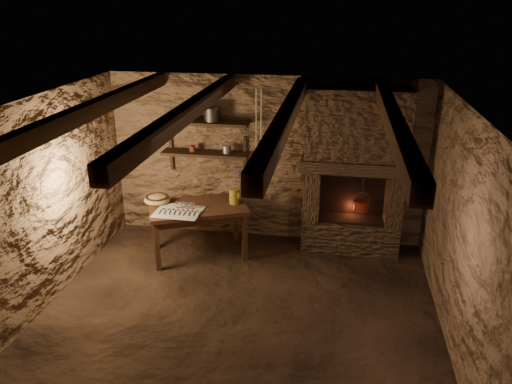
% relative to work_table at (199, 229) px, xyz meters
% --- Properties ---
extents(floor, '(4.50, 4.50, 0.00)m').
position_rel_work_table_xyz_m(floor, '(0.82, -1.24, -0.40)').
color(floor, black).
rests_on(floor, ground).
extents(back_wall, '(4.50, 0.04, 2.40)m').
position_rel_work_table_xyz_m(back_wall, '(0.82, 0.76, 0.80)').
color(back_wall, brown).
rests_on(back_wall, floor).
extents(front_wall, '(4.50, 0.04, 2.40)m').
position_rel_work_table_xyz_m(front_wall, '(0.82, -3.24, 0.80)').
color(front_wall, brown).
rests_on(front_wall, floor).
extents(left_wall, '(0.04, 4.00, 2.40)m').
position_rel_work_table_xyz_m(left_wall, '(-1.43, -1.24, 0.80)').
color(left_wall, brown).
rests_on(left_wall, floor).
extents(right_wall, '(0.04, 4.00, 2.40)m').
position_rel_work_table_xyz_m(right_wall, '(3.07, -1.24, 0.80)').
color(right_wall, brown).
rests_on(right_wall, floor).
extents(ceiling, '(4.50, 4.00, 0.04)m').
position_rel_work_table_xyz_m(ceiling, '(0.82, -1.24, 2.00)').
color(ceiling, black).
rests_on(ceiling, back_wall).
extents(beam_far_left, '(0.14, 3.95, 0.16)m').
position_rel_work_table_xyz_m(beam_far_left, '(-0.68, -1.24, 1.91)').
color(beam_far_left, black).
rests_on(beam_far_left, ceiling).
extents(beam_mid_left, '(0.14, 3.95, 0.16)m').
position_rel_work_table_xyz_m(beam_mid_left, '(0.32, -1.24, 1.91)').
color(beam_mid_left, black).
rests_on(beam_mid_left, ceiling).
extents(beam_mid_right, '(0.14, 3.95, 0.16)m').
position_rel_work_table_xyz_m(beam_mid_right, '(1.32, -1.24, 1.91)').
color(beam_mid_right, black).
rests_on(beam_mid_right, ceiling).
extents(beam_far_right, '(0.14, 3.95, 0.16)m').
position_rel_work_table_xyz_m(beam_far_right, '(2.32, -1.24, 1.91)').
color(beam_far_right, black).
rests_on(beam_far_right, ceiling).
extents(shelf_lower, '(1.25, 0.30, 0.04)m').
position_rel_work_table_xyz_m(shelf_lower, '(-0.03, 0.60, 0.90)').
color(shelf_lower, black).
rests_on(shelf_lower, back_wall).
extents(shelf_upper, '(1.25, 0.30, 0.04)m').
position_rel_work_table_xyz_m(shelf_upper, '(-0.03, 0.60, 1.35)').
color(shelf_upper, black).
rests_on(shelf_upper, back_wall).
extents(hearth, '(1.43, 0.51, 2.30)m').
position_rel_work_table_xyz_m(hearth, '(2.07, 0.53, 0.83)').
color(hearth, '#322219').
rests_on(hearth, floor).
extents(work_table, '(1.48, 1.19, 0.74)m').
position_rel_work_table_xyz_m(work_table, '(0.00, 0.00, 0.00)').
color(work_table, '#381F13').
rests_on(work_table, floor).
extents(linen_cloth, '(0.62, 0.51, 0.01)m').
position_rel_work_table_xyz_m(linen_cloth, '(-0.19, -0.24, 0.35)').
color(linen_cloth, beige).
rests_on(linen_cloth, work_table).
extents(pewter_cutlery_row, '(0.52, 0.22, 0.01)m').
position_rel_work_table_xyz_m(pewter_cutlery_row, '(-0.19, -0.26, 0.36)').
color(pewter_cutlery_row, gray).
rests_on(pewter_cutlery_row, linen_cloth).
extents(drinking_glasses, '(0.20, 0.06, 0.08)m').
position_rel_work_table_xyz_m(drinking_glasses, '(-0.17, -0.12, 0.39)').
color(drinking_glasses, white).
rests_on(drinking_glasses, linen_cloth).
extents(stoneware_jug, '(0.18, 0.18, 0.48)m').
position_rel_work_table_xyz_m(stoneware_jug, '(0.48, 0.17, 0.55)').
color(stoneware_jug, '#AA8420').
rests_on(stoneware_jug, work_table).
extents(wooden_bowl, '(0.39, 0.39, 0.13)m').
position_rel_work_table_xyz_m(wooden_bowl, '(-0.58, 0.02, 0.38)').
color(wooden_bowl, '#9C7743').
rests_on(wooden_bowl, work_table).
extents(iron_stockpot, '(0.29, 0.29, 0.17)m').
position_rel_work_table_xyz_m(iron_stockpot, '(0.09, 0.60, 1.46)').
color(iron_stockpot, '#2D2A28').
rests_on(iron_stockpot, shelf_upper).
extents(tin_pan, '(0.25, 0.13, 0.24)m').
position_rel_work_table_xyz_m(tin_pan, '(-0.28, 0.70, 1.49)').
color(tin_pan, '#AAA9A5').
rests_on(tin_pan, shelf_upper).
extents(small_kettle, '(0.16, 0.13, 0.17)m').
position_rel_work_table_xyz_m(small_kettle, '(0.28, 0.60, 0.98)').
color(small_kettle, '#AAA9A5').
rests_on(small_kettle, shelf_lower).
extents(rusty_tin, '(0.10, 0.10, 0.08)m').
position_rel_work_table_xyz_m(rusty_tin, '(-0.22, 0.60, 0.96)').
color(rusty_tin, '#5B2212').
rests_on(rusty_tin, shelf_lower).
extents(red_pot, '(0.23, 0.23, 0.54)m').
position_rel_work_table_xyz_m(red_pot, '(2.20, 0.48, 0.30)').
color(red_pot, maroon).
rests_on(red_pot, hearth).
extents(hanging_ropes, '(0.08, 0.08, 1.20)m').
position_rel_work_table_xyz_m(hanging_ropes, '(0.87, -0.19, 1.40)').
color(hanging_ropes, beige).
rests_on(hanging_ropes, ceiling).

